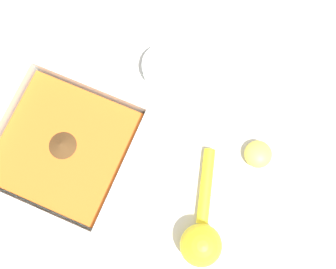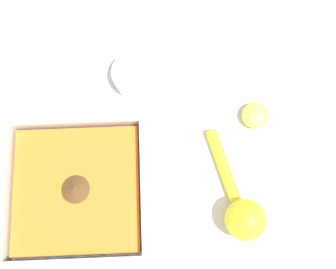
# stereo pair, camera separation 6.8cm
# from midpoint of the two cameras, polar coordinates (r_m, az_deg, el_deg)

# --- Properties ---
(ground_plane) EXTENTS (4.00, 4.00, 0.00)m
(ground_plane) POSITION_cam_midpoint_polar(r_m,az_deg,el_deg) (0.72, -11.74, -0.76)
(ground_plane) COLOR beige
(square_dish) EXTENTS (0.23, 0.23, 0.05)m
(square_dish) POSITION_cam_midpoint_polar(r_m,az_deg,el_deg) (0.70, -12.13, -2.40)
(square_dish) COLOR silver
(square_dish) RESTS_ON ground_plane
(spice_bowl) EXTENTS (0.09, 0.09, 0.03)m
(spice_bowl) POSITION_cam_midpoint_polar(r_m,az_deg,el_deg) (0.73, 2.32, 9.08)
(spice_bowl) COLOR silver
(spice_bowl) RESTS_ON ground_plane
(lemon_squeezer) EXTENTS (0.19, 0.09, 0.07)m
(lemon_squeezer) POSITION_cam_midpoint_polar(r_m,az_deg,el_deg) (0.67, 7.87, -15.06)
(lemon_squeezer) COLOR yellow
(lemon_squeezer) RESTS_ON ground_plane
(lemon_half) EXTENTS (0.05, 0.05, 0.03)m
(lemon_half) POSITION_cam_midpoint_polar(r_m,az_deg,el_deg) (0.71, 15.58, -3.34)
(lemon_half) COLOR #EFDB4C
(lemon_half) RESTS_ON ground_plane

